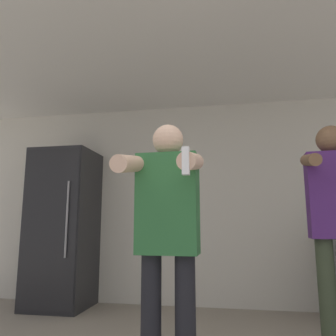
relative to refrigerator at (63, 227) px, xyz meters
name	(u,v)px	position (x,y,z in m)	size (l,w,h in m)	color
wall_back	(210,202)	(1.81, 0.37, 0.32)	(7.00, 0.06, 2.55)	beige
ceiling_slab	(197,42)	(1.81, -1.20, 1.62)	(7.00, 3.60, 0.05)	silver
refrigerator	(63,227)	(0.00, 0.00, 0.00)	(0.72, 0.72, 1.92)	#262628
person_woman_foreground	(167,227)	(1.67, -1.87, 0.02)	(0.46, 0.54, 1.62)	black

